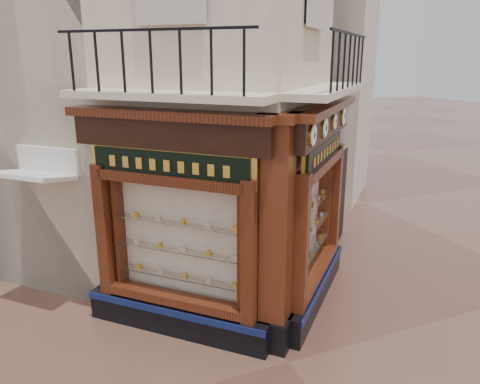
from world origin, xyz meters
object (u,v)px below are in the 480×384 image
clock_d (343,116)px  awning (48,308)px  signboard_right (324,151)px  corner_pilaster (277,240)px  clock_b (324,128)px  clock_a (313,135)px  clock_c (334,122)px  signboard_left (169,165)px

clock_d → awning: clock_d is taller
clock_d → signboard_right: (-0.93, -0.77, -0.52)m
awning → corner_pilaster: bearing=-173.7°
clock_d → clock_b: bearing=-180.0°
clock_a → awning: (-4.12, 2.92, -3.62)m
clock_b → clock_c: clock_b is taller
clock_c → signboard_right: clock_c is taller
corner_pilaster → clock_b: bearing=-19.8°
clock_b → clock_d: clock_d is taller
clock_a → clock_d: (1.84, 1.84, -0.00)m
signboard_left → clock_a: bearing=-163.1°
clock_a → awning: 6.21m
clock_a → signboard_left: size_ratio=0.16×
clock_a → awning: size_ratio=0.25×
clock_d → signboard_left: size_ratio=0.19×
corner_pilaster → clock_a: corner_pilaster is taller
awning → signboard_left: (2.11, -1.85, 3.10)m
signboard_right → clock_b: bearing=-168.9°
clock_c → clock_d: clock_d is taller
clock_d → awning: size_ratio=0.29×
clock_b → clock_c: (0.59, 0.59, 0.00)m
clock_a → corner_pilaster: bearing=129.1°
clock_a → clock_b: (0.59, 0.59, -0.00)m
clock_c → signboard_left: clock_c is taller
clock_b → clock_d: size_ratio=0.88×
clock_a → awning: clock_a is taller
clock_d → signboard_right: clock_d is taller
corner_pilaster → signboard_right: bearing=-10.2°
clock_a → clock_c: clock_a is taller
awning → signboard_right: 6.20m
clock_c → signboard_right: 0.59m
clock_b → clock_d: bearing=0.0°
clock_b → awning: size_ratio=0.25×
corner_pilaster → clock_d: (2.39, 1.78, 1.67)m
corner_pilaster → awning: (-3.57, 2.87, -1.95)m
clock_b → clock_d: 1.76m
clock_c → clock_b: bearing=-180.0°
corner_pilaster → clock_c: corner_pilaster is taller
corner_pilaster → awning: size_ratio=2.79×
awning → clock_b: bearing=-161.3°
clock_a → clock_c: 1.67m
corner_pilaster → signboard_left: corner_pilaster is taller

